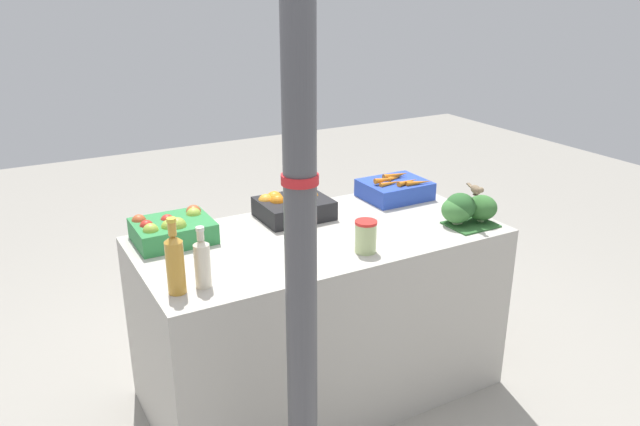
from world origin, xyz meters
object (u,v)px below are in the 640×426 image
at_px(broccoli_pile, 466,209).
at_px(pickle_jar, 366,236).
at_px(support_pole, 300,201).
at_px(juice_bottle_cloudy, 202,262).
at_px(sparrow_bird, 476,190).
at_px(apple_crate, 172,229).
at_px(juice_bottle_amber, 175,262).
at_px(carrot_crate, 395,189).
at_px(orange_crate, 293,206).

bearing_deg(broccoli_pile, pickle_jar, -176.16).
bearing_deg(support_pole, pickle_jar, 39.31).
bearing_deg(support_pole, broccoli_pile, 22.98).
bearing_deg(juice_bottle_cloudy, support_pole, -69.26).
bearing_deg(sparrow_bird, support_pole, -57.31).
xyz_separation_m(apple_crate, broccoli_pile, (1.26, -0.47, 0.02)).
relative_size(juice_bottle_amber, sparrow_bird, 2.17).
bearing_deg(support_pole, carrot_crate, 42.09).
bearing_deg(pickle_jar, broccoli_pile, 3.84).
relative_size(broccoli_pile, pickle_jar, 1.93).
xyz_separation_m(apple_crate, orange_crate, (0.59, 0.01, 0.00)).
xyz_separation_m(orange_crate, broccoli_pile, (0.67, -0.48, 0.02)).
xyz_separation_m(orange_crate, juice_bottle_cloudy, (-0.62, -0.49, 0.04)).
distance_m(juice_bottle_amber, pickle_jar, 0.81).
distance_m(carrot_crate, sparrow_bird, 0.54).
distance_m(orange_crate, broccoli_pile, 0.82).
bearing_deg(apple_crate, carrot_crate, -0.00).
bearing_deg(broccoli_pile, orange_crate, 144.38).
distance_m(carrot_crate, broccoli_pile, 0.48).
bearing_deg(orange_crate, support_pole, -115.17).
height_order(apple_crate, carrot_crate, apple_crate).
distance_m(orange_crate, juice_bottle_cloudy, 0.79).
height_order(orange_crate, juice_bottle_cloudy, juice_bottle_cloudy).
bearing_deg(orange_crate, carrot_crate, -0.65).
relative_size(orange_crate, broccoli_pile, 1.23).
relative_size(broccoli_pile, sparrow_bird, 2.00).
relative_size(apple_crate, orange_crate, 1.00).
distance_m(support_pole, pickle_jar, 0.78).
distance_m(support_pole, juice_bottle_amber, 0.63).
bearing_deg(pickle_jar, carrot_crate, 44.72).
distance_m(apple_crate, juice_bottle_amber, 0.50).
bearing_deg(pickle_jar, orange_crate, 99.05).
height_order(apple_crate, orange_crate, apple_crate).
distance_m(apple_crate, pickle_jar, 0.85).
height_order(juice_bottle_amber, sparrow_bird, juice_bottle_amber).
bearing_deg(juice_bottle_cloudy, apple_crate, 86.86).
relative_size(juice_bottle_amber, juice_bottle_cloudy, 1.22).
relative_size(apple_crate, sparrow_bird, 2.45).
height_order(support_pole, pickle_jar, support_pole).
bearing_deg(carrot_crate, support_pole, -137.91).
relative_size(carrot_crate, juice_bottle_amber, 1.13).
xyz_separation_m(carrot_crate, sparrow_bird, (0.08, -0.51, 0.13)).
bearing_deg(juice_bottle_amber, carrot_crate, 20.09).
xyz_separation_m(pickle_jar, sparrow_bird, (0.60, -0.00, 0.11)).
bearing_deg(juice_bottle_amber, sparrow_bird, -1.27).
height_order(orange_crate, carrot_crate, carrot_crate).
bearing_deg(juice_bottle_cloudy, juice_bottle_amber, 180.00).
bearing_deg(apple_crate, juice_bottle_amber, -104.80).
relative_size(apple_crate, juice_bottle_cloudy, 1.38).
relative_size(apple_crate, broccoli_pile, 1.23).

